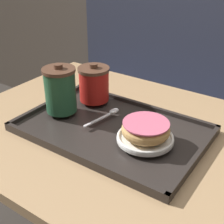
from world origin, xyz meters
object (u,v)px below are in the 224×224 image
(donut_chocolate_glazed, at_px, (146,129))
(spoon, at_px, (110,113))
(coffee_cup_front, at_px, (60,90))
(coffee_cup_rear, at_px, (94,84))

(donut_chocolate_glazed, height_order, spoon, donut_chocolate_glazed)
(spoon, bearing_deg, coffee_cup_front, 123.39)
(donut_chocolate_glazed, bearing_deg, spoon, 159.24)
(coffee_cup_front, xyz_separation_m, coffee_cup_rear, (0.04, 0.12, -0.01))
(coffee_cup_rear, bearing_deg, spoon, -29.49)
(coffee_cup_rear, distance_m, donut_chocolate_glazed, 0.28)
(coffee_cup_front, bearing_deg, spoon, 23.22)
(coffee_cup_front, bearing_deg, coffee_cup_rear, 72.29)
(coffee_cup_rear, height_order, donut_chocolate_glazed, coffee_cup_rear)
(spoon, bearing_deg, donut_chocolate_glazed, -100.58)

